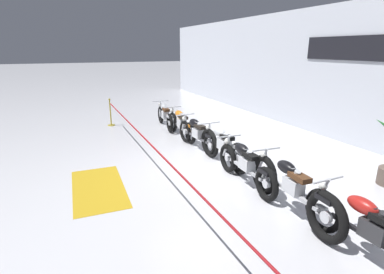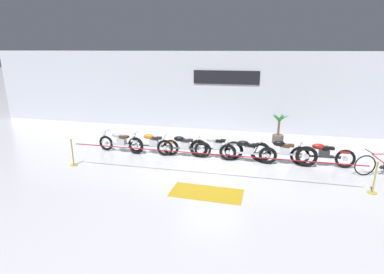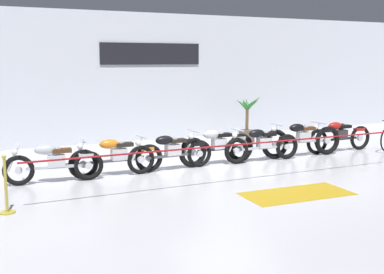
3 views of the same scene
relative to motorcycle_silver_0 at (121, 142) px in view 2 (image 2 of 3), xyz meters
name	(u,v)px [view 2 (image 2 of 3)]	position (x,y,z in m)	size (l,w,h in m)	color
ground_plane	(212,163)	(4.07, -0.47, -0.45)	(120.00, 120.00, 0.00)	silver
back_wall	(228,92)	(4.07, 4.66, 1.65)	(28.00, 0.29, 4.20)	silver
motorcycle_silver_0	(121,142)	(0.00, 0.00, 0.00)	(2.15, 0.62, 0.91)	black
motorcycle_orange_1	(153,144)	(1.44, 0.08, 0.00)	(2.26, 0.62, 0.92)	black
motorcycle_black_2	(183,146)	(2.79, 0.05, 0.01)	(2.28, 0.62, 0.92)	black
motorcycle_silver_3	(216,147)	(4.12, 0.16, 0.02)	(2.19, 0.62, 0.96)	black
motorcycle_black_4	(247,151)	(5.39, 0.00, 0.00)	(2.24, 0.62, 0.92)	black
motorcycle_black_5	(283,152)	(6.73, 0.07, 0.03)	(2.52, 0.62, 0.99)	black
motorcycle_red_6	(322,154)	(8.17, 0.19, 0.02)	(2.34, 0.62, 0.94)	black
bicycle	(380,165)	(9.99, -0.28, -0.05)	(1.74, 0.56, 0.98)	black
potted_palm_left_of_row	(279,130)	(6.69, 2.90, 0.17)	(0.89, 0.93, 1.59)	brown
stanchion_far_left	(168,155)	(2.70, -1.83, 0.28)	(10.36, 0.28, 1.05)	gold
stanchion_mid_left	(374,182)	(9.33, -1.83, -0.10)	(0.28, 0.28, 1.05)	gold
floor_banner	(206,193)	(4.30, -2.97, -0.45)	(2.24, 1.05, 0.01)	#B78E19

